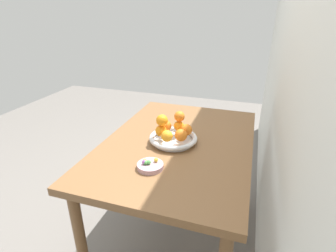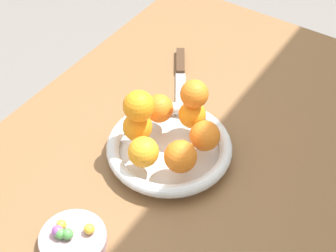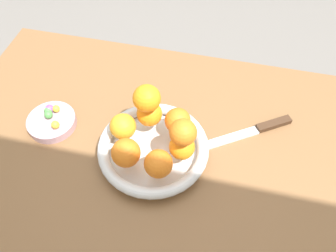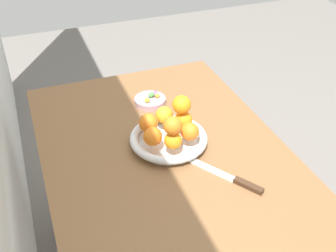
% 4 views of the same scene
% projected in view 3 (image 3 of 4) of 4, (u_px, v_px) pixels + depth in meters
% --- Properties ---
extents(dining_table, '(1.10, 0.76, 0.74)m').
position_uv_depth(dining_table, '(164.00, 181.00, 0.81)').
color(dining_table, brown).
rests_on(dining_table, ground_plane).
extents(fruit_bowl, '(0.25, 0.25, 0.04)m').
position_uv_depth(fruit_bowl, '(153.00, 148.00, 0.74)').
color(fruit_bowl, silver).
rests_on(fruit_bowl, dining_table).
extents(candy_dish, '(0.12, 0.12, 0.02)m').
position_uv_depth(candy_dish, '(52.00, 122.00, 0.80)').
color(candy_dish, '#B28C99').
rests_on(candy_dish, dining_table).
extents(orange_0, '(0.06, 0.06, 0.06)m').
position_uv_depth(orange_0, '(123.00, 126.00, 0.72)').
color(orange_0, orange).
rests_on(orange_0, fruit_bowl).
extents(orange_1, '(0.06, 0.06, 0.06)m').
position_uv_depth(orange_1, '(126.00, 153.00, 0.68)').
color(orange_1, orange).
rests_on(orange_1, fruit_bowl).
extents(orange_2, '(0.06, 0.06, 0.06)m').
position_uv_depth(orange_2, '(156.00, 163.00, 0.66)').
color(orange_2, orange).
rests_on(orange_2, fruit_bowl).
extents(orange_3, '(0.06, 0.06, 0.06)m').
position_uv_depth(orange_3, '(182.00, 147.00, 0.69)').
color(orange_3, orange).
rests_on(orange_3, fruit_bowl).
extents(orange_4, '(0.06, 0.06, 0.06)m').
position_uv_depth(orange_4, '(178.00, 121.00, 0.73)').
color(orange_4, orange).
rests_on(orange_4, fruit_bowl).
extents(orange_5, '(0.06, 0.06, 0.06)m').
position_uv_depth(orange_5, '(149.00, 114.00, 0.74)').
color(orange_5, orange).
rests_on(orange_5, fruit_bowl).
extents(orange_6, '(0.06, 0.06, 0.06)m').
position_uv_depth(orange_6, '(183.00, 132.00, 0.64)').
color(orange_6, orange).
rests_on(orange_6, orange_3).
extents(orange_7, '(0.06, 0.06, 0.06)m').
position_uv_depth(orange_7, '(147.00, 98.00, 0.69)').
color(orange_7, orange).
rests_on(orange_7, orange_5).
extents(candy_ball_0, '(0.02, 0.02, 0.02)m').
position_uv_depth(candy_ball_0, '(55.00, 125.00, 0.77)').
color(candy_ball_0, gold).
rests_on(candy_ball_0, candy_dish).
extents(candy_ball_1, '(0.02, 0.02, 0.02)m').
position_uv_depth(candy_ball_1, '(48.00, 111.00, 0.79)').
color(candy_ball_1, '#4C9947').
rests_on(candy_ball_1, candy_dish).
extents(candy_ball_2, '(0.02, 0.02, 0.02)m').
position_uv_depth(candy_ball_2, '(50.00, 109.00, 0.80)').
color(candy_ball_2, '#8C4C99').
rests_on(candy_ball_2, candy_dish).
extents(candy_ball_3, '(0.02, 0.02, 0.02)m').
position_uv_depth(candy_ball_3, '(48.00, 115.00, 0.79)').
color(candy_ball_3, '#4C9947').
rests_on(candy_ball_3, candy_dish).
extents(candy_ball_4, '(0.02, 0.02, 0.02)m').
position_uv_depth(candy_ball_4, '(49.00, 110.00, 0.80)').
color(candy_ball_4, '#4C9947').
rests_on(candy_ball_4, candy_dish).
extents(candy_ball_5, '(0.02, 0.02, 0.02)m').
position_uv_depth(candy_ball_5, '(56.00, 109.00, 0.80)').
color(candy_ball_5, gold).
rests_on(candy_ball_5, candy_dish).
extents(knife, '(0.23, 0.16, 0.01)m').
position_uv_depth(knife, '(251.00, 131.00, 0.79)').
color(knife, '#3F2819').
rests_on(knife, dining_table).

